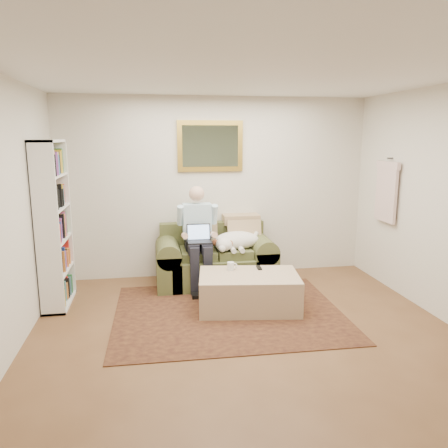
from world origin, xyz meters
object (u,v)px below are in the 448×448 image
object	(u,v)px
laptop	(199,237)
bookshelf	(54,225)
sofa	(215,263)
sleeping_dog	(237,240)
seated_man	(199,238)
ottoman	(249,291)
coffee_mug	(231,266)

from	to	relation	value
laptop	bookshelf	world-z (taller)	bookshelf
sofa	sleeping_dog	xyz separation A→B (m)	(0.29, -0.08, 0.34)
seated_man	ottoman	distance (m)	1.10
coffee_mug	ottoman	bearing A→B (deg)	-48.76
laptop	coffee_mug	distance (m)	0.70
sofa	ottoman	xyz separation A→B (m)	(0.26, -1.00, -0.07)
sleeping_dog	ottoman	distance (m)	1.00
coffee_mug	seated_man	bearing A→B (deg)	116.65
seated_man	sleeping_dog	bearing A→B (deg)	7.13
seated_man	ottoman	bearing A→B (deg)	-59.29
sofa	seated_man	world-z (taller)	seated_man
ottoman	coffee_mug	bearing A→B (deg)	131.24
sofa	sleeping_dog	world-z (taller)	sofa
bookshelf	sofa	bearing A→B (deg)	12.59
coffee_mug	sofa	bearing A→B (deg)	95.47
sofa	seated_man	distance (m)	0.50
ottoman	bookshelf	xyz separation A→B (m)	(-2.28, 0.55, 0.79)
bookshelf	coffee_mug	bearing A→B (deg)	-9.16
sofa	laptop	world-z (taller)	laptop
sofa	ottoman	world-z (taller)	sofa
laptop	bookshelf	xyz separation A→B (m)	(-1.78, -0.24, 0.28)
bookshelf	sleeping_dog	bearing A→B (deg)	9.05
laptop	ottoman	bearing A→B (deg)	-57.30
seated_man	ottoman	world-z (taller)	seated_man
sofa	coffee_mug	size ratio (longest dim) A/B	16.36
seated_man	sleeping_dog	size ratio (longest dim) A/B	2.04
coffee_mug	bookshelf	distance (m)	2.19
seated_man	laptop	size ratio (longest dim) A/B	4.33
laptop	ottoman	distance (m)	1.06
sofa	ottoman	size ratio (longest dim) A/B	1.40
sofa	ottoman	distance (m)	1.03
sleeping_dog	ottoman	xyz separation A→B (m)	(-0.04, -0.92, -0.41)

